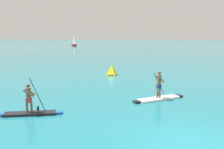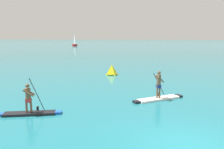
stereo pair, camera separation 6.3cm
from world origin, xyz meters
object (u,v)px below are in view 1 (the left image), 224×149
(paddleboarder_near_left, at_px, (30,109))
(sailboat_left_horizon, at_px, (74,44))
(paddleboarder_mid_center, at_px, (159,94))
(race_marker_buoy, at_px, (112,70))

(paddleboarder_near_left, relative_size, sailboat_left_horizon, 0.53)
(paddleboarder_near_left, distance_m, paddleboarder_mid_center, 7.66)
(paddleboarder_near_left, xyz_separation_m, sailboat_left_horizon, (-22.92, 76.99, 0.47))
(paddleboarder_near_left, xyz_separation_m, paddleboarder_mid_center, (6.63, 3.83, 0.01))
(paddleboarder_mid_center, xyz_separation_m, race_marker_buoy, (-4.37, 8.71, 0.13))
(paddleboarder_mid_center, distance_m, sailboat_left_horizon, 78.90)
(sailboat_left_horizon, bearing_deg, race_marker_buoy, 175.81)
(paddleboarder_near_left, distance_m, sailboat_left_horizon, 80.33)
(paddleboarder_mid_center, relative_size, race_marker_buoy, 2.31)
(race_marker_buoy, bearing_deg, paddleboarder_near_left, -100.22)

